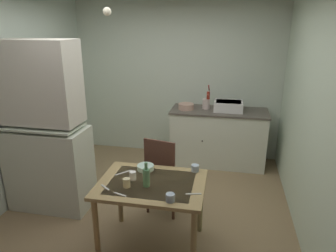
{
  "coord_description": "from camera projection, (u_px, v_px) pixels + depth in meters",
  "views": [
    {
      "loc": [
        0.91,
        -3.11,
        2.21
      ],
      "look_at": [
        0.23,
        0.14,
        1.1
      ],
      "focal_mm": 32.79,
      "sensor_mm": 36.0,
      "label": 1
    }
  ],
  "objects": [
    {
      "name": "ground_plane",
      "position": [
        147.0,
        213.0,
        3.77
      ],
      "size": [
        4.91,
        4.91,
        0.0
      ],
      "primitive_type": "plane",
      "color": "#8A7250"
    },
    {
      "name": "chair_far_side",
      "position": [
        163.0,
        175.0,
        3.64
      ],
      "size": [
        0.48,
        0.48,
        0.98
      ],
      "color": "#4C3021",
      "rests_on": "ground"
    },
    {
      "name": "table_knife",
      "position": [
        123.0,
        173.0,
        3.19
      ],
      "size": [
        0.14,
        0.16,
        0.0
      ],
      "primitive_type": "cube",
      "rotation": [
        0.0,
        0.0,
        0.85
      ],
      "color": "silver",
      "rests_on": "dining_table"
    },
    {
      "name": "counter_cabinet",
      "position": [
        218.0,
        137.0,
        5.0
      ],
      "size": [
        1.52,
        0.64,
        0.91
      ],
      "color": "silver",
      "rests_on": "ground"
    },
    {
      "name": "teacup_cream",
      "position": [
        170.0,
        198.0,
        2.67
      ],
      "size": [
        0.08,
        0.08,
        0.07
      ],
      "primitive_type": "cylinder",
      "color": "#9EB2C6",
      "rests_on": "dining_table"
    },
    {
      "name": "teaspoon_by_cup",
      "position": [
        105.0,
        187.0,
        2.91
      ],
      "size": [
        0.12,
        0.09,
        0.0
      ],
      "primitive_type": "cube",
      "rotation": [
        0.0,
        0.0,
        5.65
      ],
      "color": "beige",
      "rests_on": "dining_table"
    },
    {
      "name": "mug_dark",
      "position": [
        133.0,
        176.0,
        3.04
      ],
      "size": [
        0.07,
        0.07,
        0.09
      ],
      "primitive_type": "cylinder",
      "color": "white",
      "rests_on": "dining_table"
    },
    {
      "name": "wall_right",
      "position": [
        319.0,
        120.0,
        3.01
      ],
      "size": [
        0.1,
        4.01,
        2.63
      ],
      "primitive_type": "cube",
      "color": "silver",
      "rests_on": "ground"
    },
    {
      "name": "serving_bowl_wide",
      "position": [
        146.0,
        167.0,
        3.25
      ],
      "size": [
        0.18,
        0.18,
        0.05
      ],
      "primitive_type": "cylinder",
      "color": "#ADD1C1",
      "rests_on": "dining_table"
    },
    {
      "name": "sink_basin",
      "position": [
        228.0,
        106.0,
        4.8
      ],
      "size": [
        0.44,
        0.34,
        0.15
      ],
      "color": "white",
      "rests_on": "counter_cabinet"
    },
    {
      "name": "teaspoon_near_bowl",
      "position": [
        194.0,
        194.0,
        2.79
      ],
      "size": [
        0.14,
        0.05,
        0.0
      ],
      "primitive_type": "cube",
      "rotation": [
        0.0,
        0.0,
        0.24
      ],
      "color": "beige",
      "rests_on": "dining_table"
    },
    {
      "name": "teacup_mint",
      "position": [
        195.0,
        168.0,
        3.21
      ],
      "size": [
        0.08,
        0.08,
        0.07
      ],
      "primitive_type": "cylinder",
      "color": "#9EB2C6",
      "rests_on": "dining_table"
    },
    {
      "name": "glass_bottle",
      "position": [
        146.0,
        177.0,
        2.9
      ],
      "size": [
        0.07,
        0.07,
        0.25
      ],
      "color": "#4C7F56",
      "rests_on": "dining_table"
    },
    {
      "name": "dining_table",
      "position": [
        152.0,
        192.0,
        3.03
      ],
      "size": [
        1.05,
        0.79,
        0.73
      ],
      "color": "#A18754",
      "rests_on": "ground"
    },
    {
      "name": "mug_tall",
      "position": [
        127.0,
        183.0,
        2.9
      ],
      "size": [
        0.07,
        0.07,
        0.09
      ],
      "primitive_type": "cylinder",
      "color": "beige",
      "rests_on": "dining_table"
    },
    {
      "name": "serving_spoon",
      "position": [
        120.0,
        194.0,
        2.79
      ],
      "size": [
        0.13,
        0.06,
        0.0
      ],
      "primitive_type": "cube",
      "rotation": [
        0.0,
        0.0,
        2.83
      ],
      "color": "beige",
      "rests_on": "dining_table"
    },
    {
      "name": "mixing_bowl_counter",
      "position": [
        186.0,
        106.0,
        4.89
      ],
      "size": [
        0.24,
        0.24,
        0.09
      ],
      "primitive_type": "cylinder",
      "color": "tan",
      "rests_on": "counter_cabinet"
    },
    {
      "name": "hand_pump",
      "position": [
        208.0,
        99.0,
        4.88
      ],
      "size": [
        0.05,
        0.27,
        0.39
      ],
      "color": "maroon",
      "rests_on": "counter_cabinet"
    },
    {
      "name": "wall_left",
      "position": [
        3.0,
        102.0,
        3.69
      ],
      "size": [
        0.1,
        4.01,
        2.63
      ],
      "primitive_type": "cube",
      "color": "silver",
      "rests_on": "ground"
    },
    {
      "name": "hutch_cabinet",
      "position": [
        46.0,
        134.0,
        3.65
      ],
      "size": [
        0.97,
        0.5,
        2.05
      ],
      "color": "silver",
      "rests_on": "ground"
    },
    {
      "name": "wall_back",
      "position": [
        177.0,
        79.0,
        5.21
      ],
      "size": [
        3.55,
        0.1,
        2.63
      ],
      "primitive_type": "cube",
      "color": "silver",
      "rests_on": "ground"
    },
    {
      "name": "stoneware_crock",
      "position": [
        206.0,
        104.0,
        4.92
      ],
      "size": [
        0.12,
        0.12,
        0.16
      ],
      "primitive_type": "cylinder",
      "color": "beige",
      "rests_on": "counter_cabinet"
    },
    {
      "name": "pendant_bulb",
      "position": [
        107.0,
        11.0,
        2.91
      ],
      "size": [
        0.08,
        0.08,
        0.08
      ],
      "primitive_type": "sphere",
      "color": "#F9EFCC"
    }
  ]
}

